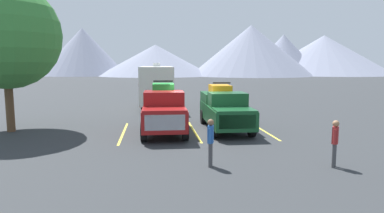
% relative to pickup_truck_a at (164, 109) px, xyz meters
% --- Properties ---
extents(ground_plane, '(240.00, 240.00, 0.00)m').
position_rel_pickup_truck_a_xyz_m(ground_plane, '(1.61, -0.16, -1.23)').
color(ground_plane, '#2D3033').
extents(pickup_truck_a, '(2.27, 5.24, 2.68)m').
position_rel_pickup_truck_a_xyz_m(pickup_truck_a, '(0.00, 0.00, 0.00)').
color(pickup_truck_a, maroon).
rests_on(pickup_truck_a, ground).
extents(pickup_truck_b, '(2.21, 5.80, 2.52)m').
position_rel_pickup_truck_a_xyz_m(pickup_truck_b, '(3.34, 0.59, -0.08)').
color(pickup_truck_b, '#144723').
rests_on(pickup_truck_b, ground).
extents(lot_stripe_a, '(0.12, 5.50, 0.01)m').
position_rel_pickup_truck_a_xyz_m(lot_stripe_a, '(-2.10, 0.08, -1.23)').
color(lot_stripe_a, gold).
rests_on(lot_stripe_a, ground).
extents(lot_stripe_b, '(0.12, 5.50, 0.01)m').
position_rel_pickup_truck_a_xyz_m(lot_stripe_b, '(1.61, 0.08, -1.23)').
color(lot_stripe_b, gold).
rests_on(lot_stripe_b, ground).
extents(lot_stripe_c, '(0.12, 5.50, 0.01)m').
position_rel_pickup_truck_a_xyz_m(lot_stripe_c, '(5.32, 0.08, -1.23)').
color(lot_stripe_c, gold).
rests_on(lot_stripe_c, ground).
extents(camper_trailer_a, '(2.64, 8.80, 3.64)m').
position_rel_pickup_truck_a_xyz_m(camper_trailer_a, '(-0.22, 9.94, 0.69)').
color(camper_trailer_a, silver).
rests_on(camper_trailer_a, ground).
extents(person_a, '(0.30, 0.31, 1.65)m').
position_rel_pickup_truck_a_xyz_m(person_a, '(5.66, -6.64, -0.28)').
color(person_a, '#3F3F42').
rests_on(person_a, ground).
extents(person_b, '(0.26, 0.36, 1.68)m').
position_rel_pickup_truck_a_xyz_m(person_b, '(1.41, -6.09, -0.26)').
color(person_b, '#3F3F42').
rests_on(person_b, ground).
extents(tree_a, '(5.56, 5.56, 8.92)m').
position_rel_pickup_truck_a_xyz_m(tree_a, '(-8.11, 1.15, 4.28)').
color(tree_a, brown).
rests_on(tree_a, ground).
extents(mountain_ridge, '(143.01, 46.82, 15.23)m').
position_rel_pickup_truck_a_xyz_m(mountain_ridge, '(12.86, 88.16, 5.52)').
color(mountain_ridge, gray).
rests_on(mountain_ridge, ground).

